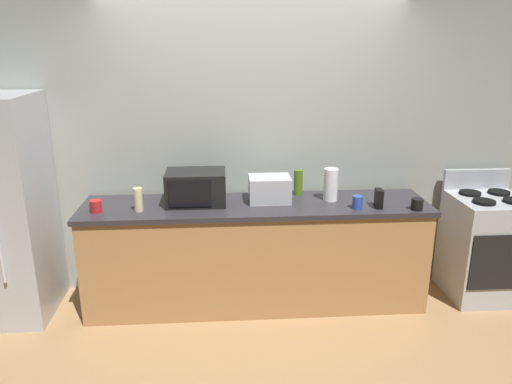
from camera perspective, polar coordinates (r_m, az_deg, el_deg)
The scene contains 13 objects.
ground_plane at distance 4.06m, azimuth 0.42°, elevation -15.32°, with size 8.00×8.00×0.00m, color #A87F51.
back_wall at distance 4.31m, azimuth -0.39°, elevation 6.07°, with size 6.40×0.10×2.70m, color #9EA399.
counter_run at distance 4.20m, azimuth 0.00°, elevation -7.17°, with size 2.84×0.64×0.90m.
stove_range at distance 4.76m, azimuth 24.91°, elevation -5.69°, with size 0.60×0.61×1.08m.
microwave at distance 4.03m, azimuth -6.96°, elevation 0.53°, with size 0.48×0.35×0.27m.
toaster_oven at distance 4.07m, azimuth 1.57°, elevation 0.35°, with size 0.34×0.26×0.21m, color #B7BABF.
paper_towel_roll at distance 4.13m, azimuth 8.64°, elevation 0.85°, with size 0.12×0.12×0.27m, color white.
cordless_phone at distance 4.04m, azimuth 14.02°, elevation -0.73°, with size 0.05×0.11×0.15m, color black.
bottle_olive_oil at distance 4.25m, azimuth 4.90°, elevation 1.12°, with size 0.08×0.08×0.22m, color #4C6B19.
bottle_hand_soap at distance 3.94m, azimuth -13.47°, elevation -0.86°, with size 0.07×0.07×0.19m, color beige.
mug_black at distance 4.08m, azimuth 18.13°, elevation -1.35°, with size 0.09×0.09×0.09m, color black.
mug_red at distance 4.02m, azimuth -18.05°, elevation -1.58°, with size 0.09×0.09×0.10m, color red.
mug_blue at distance 3.98m, azimuth 11.64°, elevation -1.17°, with size 0.08×0.08×0.11m, color #2D4CB2.
Camera 1 is at (-0.27, -3.41, 2.19)m, focal length 34.58 mm.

